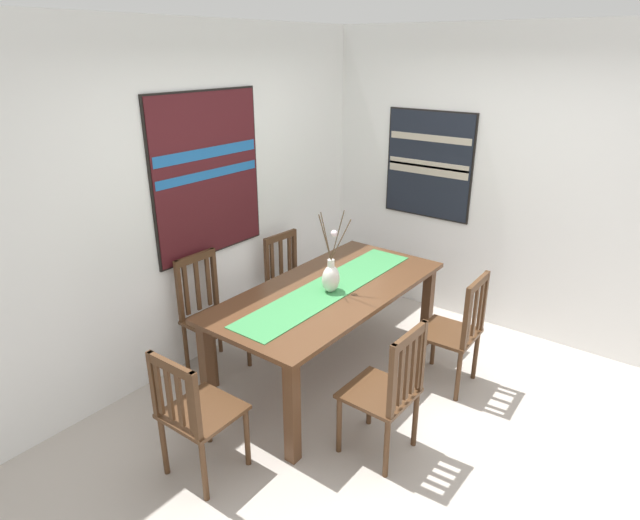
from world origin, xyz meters
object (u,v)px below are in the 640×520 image
Objects in this scene: centerpiece_vase at (331,276)px; chair_0 at (210,313)px; chair_2 at (195,412)px; painting_on_back_wall at (208,175)px; dining_table at (329,300)px; chair_1 at (388,390)px; chair_3 at (455,330)px; chair_4 at (292,280)px; painting_on_side_wall at (429,165)px.

chair_0 is at bearing 115.96° from centerpiece_vase.
chair_2 is 1.91m from painting_on_back_wall.
dining_table is at bearing -78.80° from painting_on_back_wall.
chair_0 is at bearing 89.10° from chair_1.
painting_on_back_wall is at bearing 110.02° from chair_3.
chair_4 reaches higher than chair_2.
chair_2 is 3.17m from painting_on_side_wall.
dining_table is at bearing -178.48° from painting_on_side_wall.
dining_table is at bearing 58.88° from chair_1.
chair_0 is at bearing 119.29° from dining_table.
painting_on_back_wall is at bearing 98.67° from centerpiece_vase.
dining_table is 2.13× the size of chair_3.
painting_on_side_wall is (1.85, -1.02, -0.09)m from painting_on_back_wall.
centerpiece_vase reaches higher than dining_table.
painting_on_back_wall is at bearing 158.91° from chair_4.
chair_0 is 1.11m from painting_on_back_wall.
centerpiece_vase is at bearing -133.30° from dining_table.
painting_on_side_wall is at bearing 1.52° from dining_table.
chair_3 reaches higher than dining_table.
chair_4 is at bearing -21.09° from painting_on_back_wall.
dining_table is 0.95m from chair_4.
chair_4 is (-0.00, 1.64, -0.02)m from chair_3.
chair_1 is at bearing -121.11° from chair_4.
painting_on_back_wall is at bearing 42.91° from chair_2.
chair_0 is 1.09× the size of chair_2.
chair_3 is 0.72× the size of painting_on_back_wall.
chair_1 is (-0.50, -0.83, -0.18)m from dining_table.
painting_on_back_wall is at bearing 151.30° from painting_on_side_wall.
chair_0 is 1.02× the size of chair_1.
painting_on_back_wall is at bearing 38.21° from chair_0.
centerpiece_vase reaches higher than chair_2.
chair_2 is 0.94× the size of chair_3.
chair_1 reaches higher than dining_table.
chair_1 is 2.19m from painting_on_back_wall.
chair_3 is (0.53, -0.80, -0.42)m from centerpiece_vase.
painting_on_back_wall is (0.29, 1.89, 1.05)m from chair_1.
painting_on_back_wall is (0.27, 0.21, 1.06)m from chair_0.
chair_0 is 0.74× the size of painting_on_back_wall.
dining_table is 1.82m from painting_on_side_wall.
chair_1 is (-0.03, -1.68, 0.00)m from chair_0.
centerpiece_vase is at bearing -177.02° from painting_on_side_wall.
chair_1 is 1.90m from chair_4.
dining_table is at bearing -121.09° from chair_4.
chair_0 is 1.09× the size of chair_4.
chair_4 reaches higher than dining_table.
dining_table is 0.99m from chair_3.
painting_on_side_wall is (1.16, 0.89, 0.97)m from chair_3.
chair_1 is 1.00× the size of chair_3.
chair_1 is 1.06× the size of chair_4.
chair_3 reaches higher than chair_2.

